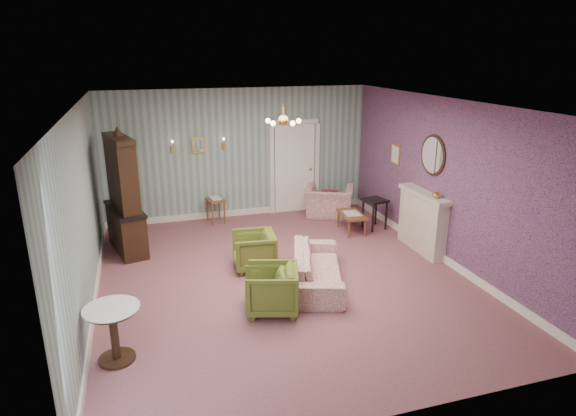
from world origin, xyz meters
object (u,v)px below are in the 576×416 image
object	(u,v)px
olive_chair_c	(254,249)
coffee_table	(351,222)
pedestal_table	(114,334)
fireplace	(422,222)
dresser	(123,192)
sofa_chintz	(317,262)
side_table_black	(374,214)
olive_chair_a	(267,289)
olive_chair_b	(272,287)
wingback_chair	(329,197)

from	to	relation	value
olive_chair_c	coffee_table	xyz separation A→B (m)	(2.39, 1.19, -0.16)
pedestal_table	fireplace	bearing A→B (deg)	20.10
fireplace	pedestal_table	world-z (taller)	fireplace
dresser	fireplace	size ratio (longest dim) A/B	1.67
coffee_table	fireplace	bearing A→B (deg)	-57.50
sofa_chintz	side_table_black	size ratio (longest dim) A/B	2.94
olive_chair_a	coffee_table	bearing A→B (deg)	147.62
olive_chair_a	fireplace	size ratio (longest dim) A/B	0.48
fireplace	side_table_black	size ratio (longest dim) A/B	2.12
olive_chair_c	dresser	bearing A→B (deg)	-119.47
olive_chair_b	side_table_black	size ratio (longest dim) A/B	1.15
olive_chair_a	olive_chair_b	size ratio (longest dim) A/B	0.88
sofa_chintz	side_table_black	xyz separation A→B (m)	(2.08, 2.09, -0.05)
wingback_chair	olive_chair_c	bearing A→B (deg)	70.56
fireplace	coffee_table	distance (m)	1.62
olive_chair_a	fireplace	world-z (taller)	fireplace
olive_chair_b	coffee_table	world-z (taller)	olive_chair_b
pedestal_table	olive_chair_c	bearing A→B (deg)	43.59
olive_chair_a	sofa_chintz	bearing A→B (deg)	131.65
olive_chair_a	pedestal_table	distance (m)	2.22
sofa_chintz	fireplace	bearing A→B (deg)	-54.79
fireplace	side_table_black	xyz separation A→B (m)	(-0.31, 1.35, -0.25)
wingback_chair	coffee_table	xyz separation A→B (m)	(0.07, -1.10, -0.26)
olive_chair_a	coffee_table	world-z (taller)	olive_chair_a
sofa_chintz	fireplace	distance (m)	2.51
coffee_table	olive_chair_c	bearing A→B (deg)	-153.59
olive_chair_b	fireplace	world-z (taller)	fireplace
olive_chair_c	olive_chair_b	bearing A→B (deg)	2.54
olive_chair_c	coffee_table	world-z (taller)	olive_chair_c
coffee_table	sofa_chintz	bearing A→B (deg)	-126.63
olive_chair_b	fireplace	size ratio (longest dim) A/B	0.54
dresser	side_table_black	bearing A→B (deg)	-17.30
side_table_black	pedestal_table	bearing A→B (deg)	-147.10
fireplace	coffee_table	bearing A→B (deg)	122.50
coffee_table	pedestal_table	xyz separation A→B (m)	(-4.65, -3.34, 0.17)
olive_chair_a	dresser	world-z (taller)	dresser
wingback_chair	fireplace	size ratio (longest dim) A/B	0.76
fireplace	coffee_table	size ratio (longest dim) A/B	1.76
olive_chair_a	coffee_table	distance (m)	3.68
olive_chair_b	fireplace	xyz separation A→B (m)	(3.33, 1.40, 0.20)
side_table_black	pedestal_table	xyz separation A→B (m)	(-5.19, -3.36, 0.04)
sofa_chintz	coffee_table	distance (m)	2.59
coffee_table	pedestal_table	size ratio (longest dim) A/B	1.08
olive_chair_c	coffee_table	size ratio (longest dim) A/B	0.91
sofa_chintz	pedestal_table	xyz separation A→B (m)	(-3.11, -1.26, -0.01)
olive_chair_a	wingback_chair	distance (m)	4.50
fireplace	pedestal_table	xyz separation A→B (m)	(-5.50, -2.01, -0.21)
olive_chair_c	fireplace	xyz separation A→B (m)	(3.24, -0.14, 0.22)
olive_chair_c	pedestal_table	size ratio (longest dim) A/B	0.99
side_table_black	fireplace	bearing A→B (deg)	-77.05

